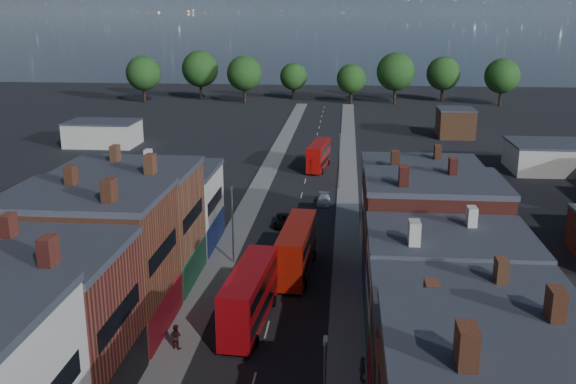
% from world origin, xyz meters
% --- Properties ---
extents(pavement_west, '(3.00, 200.00, 0.12)m').
position_xyz_m(pavement_west, '(-6.50, 50.00, 0.06)').
color(pavement_west, gray).
rests_on(pavement_west, ground).
extents(pavement_east, '(3.00, 200.00, 0.12)m').
position_xyz_m(pavement_east, '(6.50, 50.00, 0.06)').
color(pavement_east, gray).
rests_on(pavement_east, ground).
extents(lamp_post_2, '(0.25, 0.70, 8.12)m').
position_xyz_m(lamp_post_2, '(-5.20, 30.00, 4.70)').
color(lamp_post_2, slate).
rests_on(lamp_post_2, ground).
extents(lamp_post_3, '(0.25, 0.70, 8.12)m').
position_xyz_m(lamp_post_3, '(5.20, 60.00, 4.70)').
color(lamp_post_3, slate).
rests_on(lamp_post_3, ground).
extents(bus_0, '(3.52, 11.52, 4.91)m').
position_xyz_m(bus_0, '(-1.50, 16.78, 2.65)').
color(bus_0, '#BD0A11').
rests_on(bus_0, ground).
extents(bus_1, '(3.42, 11.56, 4.93)m').
position_xyz_m(bus_1, '(1.50, 27.97, 2.66)').
color(bus_1, red).
rests_on(bus_1, ground).
extents(bus_2, '(3.57, 10.41, 4.40)m').
position_xyz_m(bus_2, '(1.67, 72.13, 2.38)').
color(bus_2, '#A10A07').
rests_on(bus_2, ground).
extents(car_2, '(2.30, 4.87, 1.34)m').
position_xyz_m(car_2, '(-1.20, 42.46, 0.67)').
color(car_2, black).
rests_on(car_2, ground).
extents(car_3, '(1.74, 4.17, 1.20)m').
position_xyz_m(car_3, '(3.25, 52.15, 0.60)').
color(car_3, silver).
rests_on(car_3, ground).
extents(ped_1, '(1.05, 0.76, 1.95)m').
position_xyz_m(ped_1, '(-6.55, 12.23, 1.09)').
color(ped_1, '#3C1818').
rests_on(ped_1, pavement_west).
extents(ped_3, '(0.76, 1.24, 1.98)m').
position_xyz_m(ped_3, '(7.56, 8.78, 1.11)').
color(ped_3, '#57514A').
rests_on(ped_3, pavement_east).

